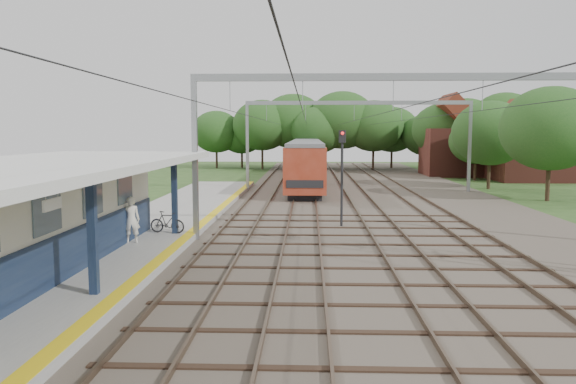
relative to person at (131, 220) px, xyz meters
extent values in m
cube|color=#473D33|center=(11.09, 17.12, -1.20)|extent=(18.00, 90.00, 0.10)
cube|color=gray|center=(-0.41, 1.12, -1.08)|extent=(5.00, 52.00, 0.35)
cube|color=yellow|center=(1.84, 1.12, -0.90)|extent=(0.45, 52.00, 0.01)
cube|color=beige|center=(-1.81, -5.88, 0.80)|extent=(3.20, 18.00, 3.40)
cube|color=#121F39|center=(-0.19, -5.88, -0.20)|extent=(0.06, 18.00, 1.40)
cube|color=slate|center=(-0.18, -5.88, 1.30)|extent=(0.05, 16.00, 1.30)
cube|color=#121F39|center=(1.19, -6.88, 0.70)|extent=(0.22, 0.22, 3.20)
cube|color=#121F39|center=(1.19, 2.12, 0.70)|extent=(0.22, 0.22, 3.20)
cube|color=silver|center=(-0.71, -6.88, 2.42)|extent=(6.40, 20.00, 0.24)
cube|color=white|center=(1.09, -8.88, 1.75)|extent=(0.06, 0.85, 0.26)
cube|color=brown|center=(2.88, 17.12, -1.08)|extent=(0.07, 88.00, 0.15)
cube|color=brown|center=(4.31, 17.12, -1.08)|extent=(0.07, 88.00, 0.15)
cube|color=brown|center=(5.88, 17.12, -1.08)|extent=(0.07, 88.00, 0.15)
cube|color=brown|center=(7.31, 17.12, -1.08)|extent=(0.07, 88.00, 0.15)
cube|color=brown|center=(9.58, 17.12, -1.08)|extent=(0.07, 88.00, 0.15)
cube|color=brown|center=(11.01, 17.12, -1.08)|extent=(0.07, 88.00, 0.15)
cube|color=brown|center=(13.18, 17.12, -1.08)|extent=(0.07, 88.00, 0.15)
cube|color=brown|center=(14.61, 17.12, -1.08)|extent=(0.07, 88.00, 0.15)
cube|color=gray|center=(2.09, 2.12, 2.25)|extent=(0.22, 0.22, 7.00)
cube|color=gray|center=(10.59, 2.12, 5.60)|extent=(17.00, 0.20, 0.30)
cube|color=gray|center=(2.09, 22.12, 2.25)|extent=(0.22, 0.22, 7.00)
cube|color=gray|center=(19.09, 22.12, 2.25)|extent=(0.22, 0.22, 7.00)
cube|color=gray|center=(10.59, 22.12, 5.60)|extent=(17.00, 0.20, 0.30)
cylinder|color=black|center=(3.59, 17.12, 4.25)|extent=(0.02, 88.00, 0.02)
cylinder|color=black|center=(6.59, 17.12, 4.25)|extent=(0.02, 88.00, 0.02)
cylinder|color=black|center=(10.29, 17.12, 4.25)|extent=(0.02, 88.00, 0.02)
cylinder|color=black|center=(13.89, 17.12, 4.25)|extent=(0.02, 88.00, 0.02)
cylinder|color=#382619|center=(-2.91, 48.12, 0.19)|extent=(0.28, 0.28, 2.88)
ellipsoid|color=#1B4A1A|center=(-2.91, 48.12, 3.71)|extent=(6.72, 6.72, 5.76)
cylinder|color=#382619|center=(3.09, 50.12, 0.01)|extent=(0.28, 0.28, 2.52)
ellipsoid|color=#1B4A1A|center=(3.09, 50.12, 3.09)|extent=(5.88, 5.88, 5.04)
cylinder|color=#382619|center=(9.09, 47.12, 0.37)|extent=(0.28, 0.28, 3.24)
ellipsoid|color=#1B4A1A|center=(9.09, 47.12, 4.33)|extent=(7.56, 7.56, 6.48)
cylinder|color=#382619|center=(15.09, 49.12, 0.10)|extent=(0.28, 0.28, 2.70)
ellipsoid|color=#1B4A1A|center=(15.09, 49.12, 3.40)|extent=(6.30, 6.30, 5.40)
cylinder|color=#382619|center=(21.59, 25.12, 0.01)|extent=(0.28, 0.28, 2.52)
ellipsoid|color=#1B4A1A|center=(21.59, 25.12, 3.09)|extent=(5.88, 5.88, 5.04)
cylinder|color=#382619|center=(22.09, 41.12, 0.19)|extent=(0.28, 0.28, 2.88)
ellipsoid|color=#1B4A1A|center=(22.09, 41.12, 3.71)|extent=(6.72, 6.72, 5.76)
cube|color=brown|center=(28.09, 33.12, 1.00)|extent=(7.00, 6.00, 4.50)
cube|color=maroon|center=(28.09, 33.12, 4.15)|extent=(4.99, 6.12, 4.99)
cube|color=brown|center=(23.09, 39.12, 1.25)|extent=(8.00, 6.00, 5.00)
cube|color=maroon|center=(23.09, 39.12, 4.65)|extent=(5.52, 6.12, 5.52)
imported|color=white|center=(0.00, 0.00, 0.00)|extent=(0.76, 0.62, 1.81)
imported|color=black|center=(0.86, 2.12, -0.44)|extent=(1.61, 0.73, 0.93)
cube|color=black|center=(6.59, 23.50, -0.93)|extent=(2.26, 16.13, 0.44)
cube|color=maroon|center=(6.59, 23.50, 0.83)|extent=(2.83, 17.54, 3.06)
cube|color=black|center=(6.59, 23.50, 1.14)|extent=(2.87, 16.13, 0.88)
cube|color=slate|center=(6.59, 23.50, 2.47)|extent=(2.60, 17.54, 0.28)
cube|color=black|center=(6.59, 41.64, -0.93)|extent=(2.26, 16.13, 0.44)
cube|color=maroon|center=(6.59, 41.64, 0.83)|extent=(2.83, 17.54, 3.06)
cube|color=black|center=(6.59, 41.64, 1.14)|extent=(2.87, 16.13, 0.88)
cube|color=slate|center=(6.59, 41.64, 2.47)|extent=(2.60, 17.54, 0.28)
cylinder|color=black|center=(8.44, 5.69, 0.90)|extent=(0.14, 0.14, 4.31)
cube|color=black|center=(8.44, 5.69, 3.16)|extent=(0.35, 0.25, 0.59)
sphere|color=red|center=(8.44, 5.59, 3.31)|extent=(0.15, 0.15, 0.15)
camera|label=1|loc=(6.87, -21.17, 3.36)|focal=35.00mm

